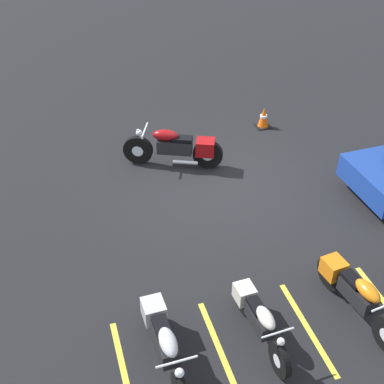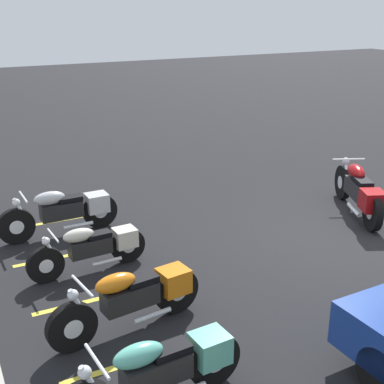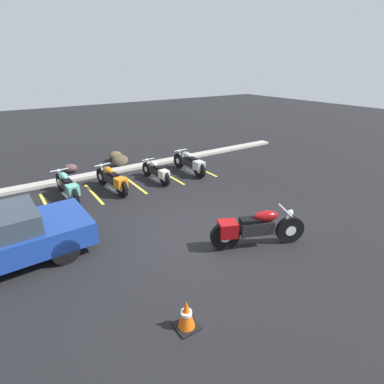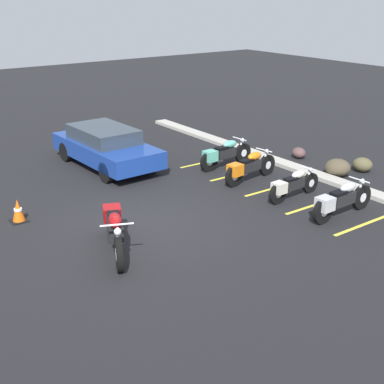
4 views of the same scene
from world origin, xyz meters
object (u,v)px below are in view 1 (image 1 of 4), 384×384
(motorcycle_maroon_featured, at_px, (178,147))
(parked_bike_2, at_px, (258,318))
(parked_bike_3, at_px, (164,341))
(parked_bike_1, at_px, (355,292))
(traffic_cone, at_px, (264,118))

(motorcycle_maroon_featured, xyz_separation_m, parked_bike_2, (0.12, 5.44, -0.11))
(parked_bike_3, bearing_deg, parked_bike_2, 90.19)
(parked_bike_2, height_order, parked_bike_3, parked_bike_3)
(parked_bike_2, bearing_deg, parked_bike_3, -91.66)
(parked_bike_3, bearing_deg, parked_bike_1, 89.42)
(parked_bike_1, distance_m, traffic_cone, 6.74)
(parked_bike_2, distance_m, parked_bike_3, 1.62)
(parked_bike_1, relative_size, traffic_cone, 3.73)
(motorcycle_maroon_featured, xyz_separation_m, traffic_cone, (-2.79, -1.22, -0.24))
(motorcycle_maroon_featured, distance_m, parked_bike_2, 5.44)
(parked_bike_1, relative_size, parked_bike_2, 1.12)
(parked_bike_1, height_order, parked_bike_2, parked_bike_1)
(parked_bike_3, bearing_deg, motorcycle_maroon_featured, 160.81)
(motorcycle_maroon_featured, bearing_deg, parked_bike_1, 130.62)
(motorcycle_maroon_featured, height_order, parked_bike_1, motorcycle_maroon_featured)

